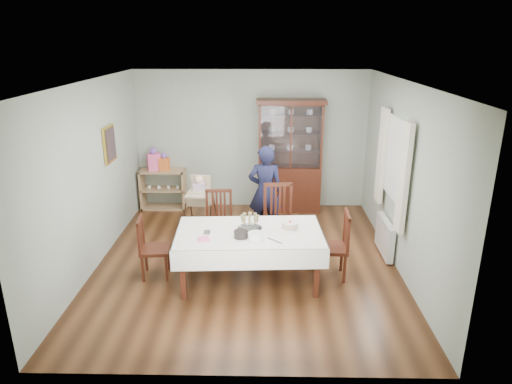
{
  "coord_description": "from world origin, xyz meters",
  "views": [
    {
      "loc": [
        0.26,
        -6.29,
        3.28
      ],
      "look_at": [
        0.14,
        0.2,
        1.06
      ],
      "focal_mm": 32.0,
      "sensor_mm": 36.0,
      "label": 1
    }
  ],
  "objects_px": {
    "gift_bag_orange": "(164,162)",
    "woman": "(265,192)",
    "china_cabinet": "(290,155)",
    "sideboard": "(163,189)",
    "chair_end_left": "(154,259)",
    "dining_table": "(249,256)",
    "champagne_tray": "(250,225)",
    "high_chair": "(200,211)",
    "gift_bag_pink": "(154,160)",
    "birthday_cake": "(290,226)",
    "chair_far_right": "(279,232)",
    "chair_far_left": "(219,234)",
    "chair_end_right": "(332,258)"
  },
  "relations": [
    {
      "from": "gift_bag_orange",
      "to": "birthday_cake",
      "type": "bearing_deg",
      "value": -49.82
    },
    {
      "from": "chair_far_right",
      "to": "china_cabinet",
      "type": "bearing_deg",
      "value": 77.09
    },
    {
      "from": "high_chair",
      "to": "gift_bag_pink",
      "type": "bearing_deg",
      "value": 137.75
    },
    {
      "from": "chair_end_left",
      "to": "woman",
      "type": "height_order",
      "value": "woman"
    },
    {
      "from": "chair_far_left",
      "to": "chair_end_right",
      "type": "bearing_deg",
      "value": -28.65
    },
    {
      "from": "chair_end_left",
      "to": "birthday_cake",
      "type": "relative_size",
      "value": 3.46
    },
    {
      "from": "chair_far_right",
      "to": "chair_end_right",
      "type": "height_order",
      "value": "chair_far_right"
    },
    {
      "from": "dining_table",
      "to": "gift_bag_orange",
      "type": "distance_m",
      "value": 3.39
    },
    {
      "from": "chair_end_left",
      "to": "dining_table",
      "type": "bearing_deg",
      "value": -101.26
    },
    {
      "from": "sideboard",
      "to": "woman",
      "type": "distance_m",
      "value": 2.43
    },
    {
      "from": "sideboard",
      "to": "birthday_cake",
      "type": "xyz_separation_m",
      "value": [
        2.37,
        -2.76,
        0.41
      ]
    },
    {
      "from": "birthday_cake",
      "to": "gift_bag_orange",
      "type": "relative_size",
      "value": 0.74
    },
    {
      "from": "china_cabinet",
      "to": "chair_far_right",
      "type": "height_order",
      "value": "china_cabinet"
    },
    {
      "from": "woman",
      "to": "chair_far_left",
      "type": "bearing_deg",
      "value": 43.4
    },
    {
      "from": "high_chair",
      "to": "chair_end_left",
      "type": "bearing_deg",
      "value": -100.09
    },
    {
      "from": "birthday_cake",
      "to": "china_cabinet",
      "type": "bearing_deg",
      "value": 87.29
    },
    {
      "from": "chair_far_left",
      "to": "high_chair",
      "type": "relative_size",
      "value": 0.93
    },
    {
      "from": "champagne_tray",
      "to": "woman",
      "type": "bearing_deg",
      "value": 81.85
    },
    {
      "from": "dining_table",
      "to": "high_chair",
      "type": "distance_m",
      "value": 1.87
    },
    {
      "from": "chair_far_left",
      "to": "champagne_tray",
      "type": "bearing_deg",
      "value": -62.36
    },
    {
      "from": "chair_far_right",
      "to": "gift_bag_pink",
      "type": "height_order",
      "value": "gift_bag_pink"
    },
    {
      "from": "china_cabinet",
      "to": "sideboard",
      "type": "bearing_deg",
      "value": 179.51
    },
    {
      "from": "sideboard",
      "to": "birthday_cake",
      "type": "distance_m",
      "value": 3.66
    },
    {
      "from": "chair_far_right",
      "to": "woman",
      "type": "xyz_separation_m",
      "value": [
        -0.22,
        0.6,
        0.48
      ]
    },
    {
      "from": "sideboard",
      "to": "chair_end_right",
      "type": "relative_size",
      "value": 0.92
    },
    {
      "from": "gift_bag_orange",
      "to": "chair_far_left",
      "type": "bearing_deg",
      "value": -56.82
    },
    {
      "from": "high_chair",
      "to": "chair_far_left",
      "type": "bearing_deg",
      "value": -53.22
    },
    {
      "from": "dining_table",
      "to": "chair_far_right",
      "type": "bearing_deg",
      "value": 66.05
    },
    {
      "from": "chair_end_right",
      "to": "gift_bag_orange",
      "type": "bearing_deg",
      "value": -130.25
    },
    {
      "from": "china_cabinet",
      "to": "chair_end_right",
      "type": "distance_m",
      "value": 2.85
    },
    {
      "from": "high_chair",
      "to": "chair_far_right",
      "type": "bearing_deg",
      "value": -18.84
    },
    {
      "from": "dining_table",
      "to": "chair_far_right",
      "type": "xyz_separation_m",
      "value": [
        0.44,
        0.98,
        -0.07
      ]
    },
    {
      "from": "chair_end_left",
      "to": "champagne_tray",
      "type": "distance_m",
      "value": 1.48
    },
    {
      "from": "woman",
      "to": "birthday_cake",
      "type": "xyz_separation_m",
      "value": [
        0.34,
        -1.48,
        0.01
      ]
    },
    {
      "from": "china_cabinet",
      "to": "high_chair",
      "type": "bearing_deg",
      "value": -142.83
    },
    {
      "from": "dining_table",
      "to": "champagne_tray",
      "type": "xyz_separation_m",
      "value": [
        0.0,
        0.09,
        0.44
      ]
    },
    {
      "from": "chair_end_left",
      "to": "gift_bag_orange",
      "type": "relative_size",
      "value": 2.56
    },
    {
      "from": "sideboard",
      "to": "high_chair",
      "type": "relative_size",
      "value": 0.85
    },
    {
      "from": "gift_bag_pink",
      "to": "chair_end_left",
      "type": "bearing_deg",
      "value": -77.73
    },
    {
      "from": "chair_far_left",
      "to": "chair_end_right",
      "type": "relative_size",
      "value": 1.0
    },
    {
      "from": "woman",
      "to": "high_chair",
      "type": "xyz_separation_m",
      "value": [
        -1.13,
        0.04,
        -0.38
      ]
    },
    {
      "from": "chair_end_right",
      "to": "high_chair",
      "type": "distance_m",
      "value": 2.55
    },
    {
      "from": "china_cabinet",
      "to": "chair_far_right",
      "type": "xyz_separation_m",
      "value": [
        -0.25,
        -1.86,
        -0.8
      ]
    },
    {
      "from": "champagne_tray",
      "to": "birthday_cake",
      "type": "distance_m",
      "value": 0.56
    },
    {
      "from": "chair_far_right",
      "to": "dining_table",
      "type": "bearing_deg",
      "value": -119.11
    },
    {
      "from": "chair_far_right",
      "to": "chair_end_left",
      "type": "height_order",
      "value": "chair_far_right"
    },
    {
      "from": "chair_far_right",
      "to": "high_chair",
      "type": "xyz_separation_m",
      "value": [
        -1.34,
        0.65,
        0.09
      ]
    },
    {
      "from": "chair_end_right",
      "to": "dining_table",
      "type": "bearing_deg",
      "value": -80.15
    },
    {
      "from": "chair_end_left",
      "to": "china_cabinet",
      "type": "bearing_deg",
      "value": -43.04
    },
    {
      "from": "gift_bag_orange",
      "to": "woman",
      "type": "bearing_deg",
      "value": -32.48
    }
  ]
}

